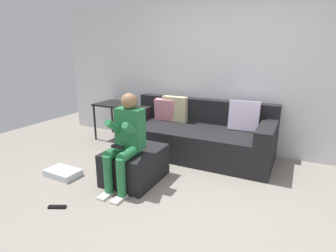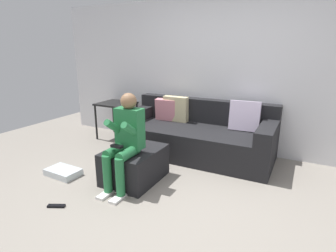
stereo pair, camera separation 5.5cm
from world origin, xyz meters
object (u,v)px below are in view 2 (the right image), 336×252
couch_sectional (197,135)px  ottoman (135,165)px  person_seated (125,138)px  remote_near_ottoman (56,206)px  side_table (116,108)px  storage_bin (63,172)px

couch_sectional → ottoman: (-0.37, -1.20, -0.11)m
person_seated → remote_near_ottoman: size_ratio=6.14×
person_seated → remote_near_ottoman: person_seated is taller
ottoman → side_table: 1.84m
person_seated → side_table: (-1.28, 1.48, -0.05)m
ottoman → couch_sectional: bearing=72.8°
remote_near_ottoman → person_seated: bearing=34.5°
couch_sectional → person_seated: size_ratio=2.05×
person_seated → storage_bin: bearing=-171.5°
ottoman → storage_bin: size_ratio=1.69×
person_seated → side_table: size_ratio=1.70×
couch_sectional → ottoman: 1.26m
person_seated → storage_bin: 1.12m
remote_near_ottoman → storage_bin: bearing=106.3°
ottoman → remote_near_ottoman: (-0.39, -0.92, -0.20)m
storage_bin → side_table: (-0.34, 1.62, 0.53)m
storage_bin → side_table: 1.74m
couch_sectional → side_table: couch_sectional is taller
ottoman → remote_near_ottoman: size_ratio=4.12×
couch_sectional → storage_bin: bearing=-130.1°
couch_sectional → person_seated: (-0.35, -1.39, 0.31)m
person_seated → couch_sectional: bearing=75.7°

